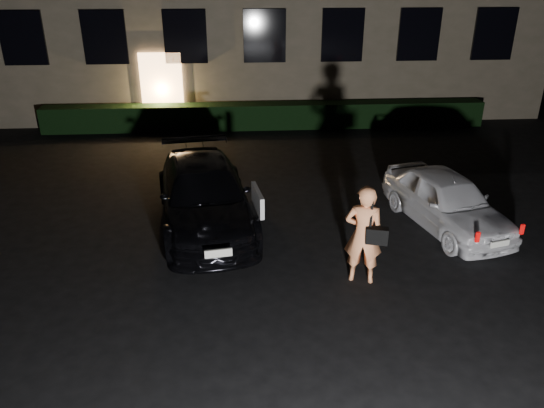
{
  "coord_description": "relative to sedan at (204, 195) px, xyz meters",
  "views": [
    {
      "loc": [
        -0.96,
        -7.23,
        5.29
      ],
      "look_at": [
        -0.35,
        2.0,
        1.02
      ],
      "focal_mm": 35.0,
      "sensor_mm": 36.0,
      "label": 1
    }
  ],
  "objects": [
    {
      "name": "sedan",
      "position": [
        0.0,
        0.0,
        0.0
      ],
      "size": [
        2.56,
        4.86,
        1.34
      ],
      "rotation": [
        0.0,
        0.0,
        0.15
      ],
      "color": "black",
      "rests_on": "ground"
    },
    {
      "name": "ground",
      "position": [
        1.73,
        -3.3,
        -0.67
      ],
      "size": [
        80.0,
        80.0,
        0.0
      ],
      "primitive_type": "plane",
      "color": "black",
      "rests_on": "ground"
    },
    {
      "name": "hatch",
      "position": [
        5.18,
        -0.46,
        -0.07
      ],
      "size": [
        2.24,
        3.76,
        1.2
      ],
      "rotation": [
        0.0,
        0.0,
        0.25
      ],
      "color": "white",
      "rests_on": "ground"
    },
    {
      "name": "hedge",
      "position": [
        1.73,
        7.2,
        -0.25
      ],
      "size": [
        15.0,
        0.7,
        0.85
      ],
      "primitive_type": "cube",
      "color": "black",
      "rests_on": "ground"
    },
    {
      "name": "man",
      "position": [
        2.91,
        -2.48,
        0.26
      ],
      "size": [
        0.78,
        0.61,
        1.85
      ],
      "rotation": [
        0.0,
        0.0,
        2.89
      ],
      "color": "#FF9A61",
      "rests_on": "ground"
    }
  ]
}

